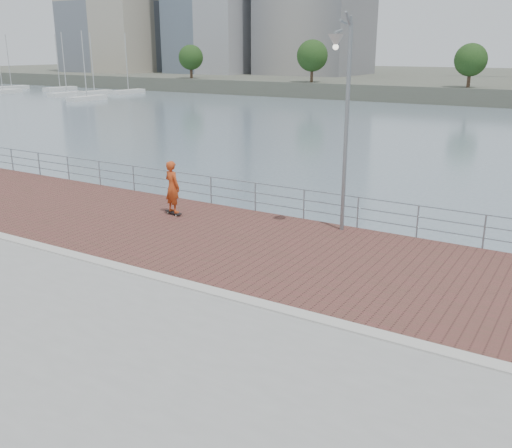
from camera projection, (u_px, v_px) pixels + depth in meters
The scene contains 9 objects.
water at pixel (216, 363), 15.01m from camera, with size 400.00×400.00×0.00m, color slate.
seawall at pixel (61, 436), 10.63m from camera, with size 40.00×24.00×2.00m, color gray.
brick_lane at pixel (283, 251), 17.35m from camera, with size 40.00×6.80×0.02m, color brown.
curb at pixel (215, 292), 14.41m from camera, with size 40.00×0.40×0.06m, color #B7B5AD.
guardrail at pixel (330, 205), 19.92m from camera, with size 39.06×0.06×1.13m.
street_lamp at pixel (342, 89), 17.59m from camera, with size 0.49×1.41×6.66m.
skateboard at pixel (174, 212), 21.14m from camera, with size 0.82×0.39×0.09m.
skateboarder at pixel (172, 187), 20.85m from camera, with size 0.70×0.46×1.93m, color #BE4219.
marina at pixel (55, 91), 103.25m from camera, with size 33.77×20.84×10.50m.
Camera 1 is at (7.80, -10.77, 5.93)m, focal length 40.00 mm.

